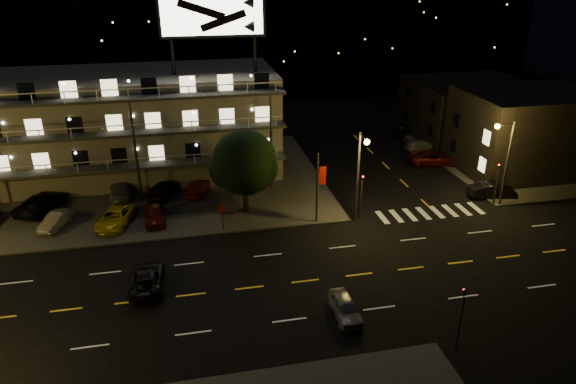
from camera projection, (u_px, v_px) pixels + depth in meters
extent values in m
plane|color=black|center=(278.00, 284.00, 35.93)|extent=(140.00, 140.00, 0.00)
cube|color=#3B3B39|center=(102.00, 187.00, 51.12)|extent=(44.00, 24.00, 0.15)
cube|color=#3B3B39|center=(500.00, 156.00, 59.34)|extent=(16.00, 24.00, 0.15)
cube|color=gray|center=(140.00, 126.00, 53.41)|extent=(28.00, 12.00, 10.00)
cube|color=gray|center=(134.00, 75.00, 51.25)|extent=(28.00, 12.00, 0.50)
cube|color=#3B3B39|center=(138.00, 166.00, 48.02)|extent=(28.00, 1.80, 0.25)
cube|color=#3B3B39|center=(134.00, 133.00, 46.70)|extent=(28.00, 1.80, 0.25)
cube|color=#3B3B39|center=(130.00, 99.00, 45.38)|extent=(28.00, 1.80, 0.25)
cylinder|color=black|center=(173.00, 57.00, 49.39)|extent=(0.36, 0.36, 3.50)
cylinder|color=black|center=(255.00, 54.00, 50.88)|extent=(0.36, 0.36, 3.50)
cube|color=black|center=(212.00, 15.00, 48.59)|extent=(10.20, 0.50, 4.20)
cube|color=white|center=(212.00, 15.00, 48.32)|extent=(9.60, 0.06, 3.60)
cube|color=black|center=(528.00, 132.00, 54.06)|extent=(14.00, 10.00, 8.50)
cube|color=black|center=(468.00, 109.00, 65.07)|extent=(14.00, 12.00, 7.00)
cube|color=black|center=(205.00, 13.00, 93.42)|extent=(120.00, 20.00, 24.00)
cylinder|color=#2D2D30|center=(358.00, 178.00, 43.27)|extent=(0.20, 0.20, 8.00)
cylinder|color=#2D2D30|center=(364.00, 138.00, 41.00)|extent=(0.12, 1.80, 0.12)
sphere|color=yellow|center=(367.00, 142.00, 40.32)|extent=(0.44, 0.44, 0.44)
cylinder|color=#2D2D30|center=(507.00, 165.00, 45.89)|extent=(0.20, 0.20, 8.00)
cylinder|color=#2D2D30|center=(506.00, 125.00, 44.18)|extent=(1.80, 0.12, 0.12)
sphere|color=yellow|center=(497.00, 126.00, 44.07)|extent=(0.44, 0.44, 0.44)
cylinder|color=#2D2D30|center=(361.00, 200.00, 44.45)|extent=(0.14, 0.14, 3.60)
imported|color=black|center=(363.00, 175.00, 43.51)|extent=(0.20, 0.16, 1.00)
sphere|color=#FF0C0C|center=(363.00, 177.00, 43.44)|extent=(0.14, 0.14, 0.14)
cylinder|color=#2D2D30|center=(460.00, 323.00, 29.29)|extent=(0.14, 0.14, 3.60)
imported|color=black|center=(465.00, 290.00, 28.34)|extent=(0.20, 0.16, 1.00)
sphere|color=#FF0C0C|center=(464.00, 290.00, 28.49)|extent=(0.14, 0.14, 0.14)
cylinder|color=#2D2D30|center=(496.00, 187.00, 46.88)|extent=(0.14, 0.14, 3.60)
imported|color=black|center=(500.00, 164.00, 45.93)|extent=(0.16, 0.20, 1.00)
sphere|color=#FF0C0C|center=(499.00, 165.00, 45.95)|extent=(0.14, 0.14, 0.14)
cylinder|color=#2D2D30|center=(317.00, 189.00, 43.04)|extent=(0.16, 0.16, 6.40)
cube|color=red|center=(323.00, 176.00, 42.63)|extent=(0.60, 0.04, 1.60)
cylinder|color=#2D2D30|center=(223.00, 219.00, 42.59)|extent=(0.08, 0.08, 2.20)
cylinder|color=red|center=(222.00, 208.00, 42.11)|extent=(0.91, 0.04, 0.91)
cylinder|color=black|center=(246.00, 197.00, 45.65)|extent=(0.55, 0.55, 2.65)
sphere|color=black|center=(244.00, 163.00, 44.28)|extent=(5.75, 5.75, 5.75)
sphere|color=black|center=(229.00, 169.00, 44.70)|extent=(3.54, 3.54, 3.54)
sphere|color=black|center=(259.00, 168.00, 44.30)|extent=(3.32, 3.32, 3.32)
imported|color=gray|center=(56.00, 220.00, 43.13)|extent=(2.61, 3.94, 1.23)
imported|color=gold|center=(116.00, 217.00, 43.50)|extent=(3.52, 5.31, 1.36)
imported|color=#520F0B|center=(155.00, 214.00, 44.18)|extent=(1.98, 4.31, 1.22)
imported|color=gray|center=(228.00, 199.00, 46.86)|extent=(1.85, 3.92, 1.29)
imported|color=black|center=(41.00, 203.00, 45.97)|extent=(4.45, 5.98, 1.51)
imported|color=gray|center=(120.00, 190.00, 48.83)|extent=(2.38, 4.75, 1.32)
imported|color=black|center=(163.00, 189.00, 48.78)|extent=(3.39, 4.76, 1.51)
imported|color=#520F0B|center=(198.00, 188.00, 49.28)|extent=(2.56, 4.07, 1.27)
imported|color=black|center=(493.00, 191.00, 48.82)|extent=(4.63, 2.39, 1.45)
imported|color=#520F0B|center=(434.00, 158.00, 56.83)|extent=(5.89, 3.54, 1.53)
imported|color=gray|center=(423.00, 145.00, 61.11)|extent=(4.27, 1.76, 1.24)
imported|color=black|center=(406.00, 129.00, 66.83)|extent=(4.42, 3.18, 1.40)
imported|color=gray|center=(345.00, 308.00, 32.51)|extent=(1.52, 3.75, 1.27)
imported|color=black|center=(147.00, 278.00, 35.44)|extent=(2.36, 4.82, 1.32)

